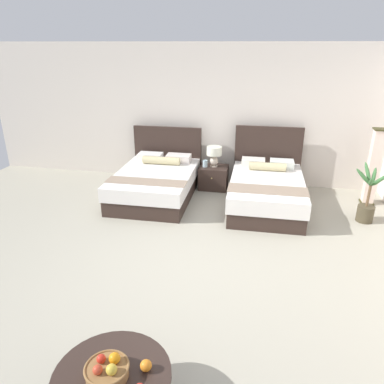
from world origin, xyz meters
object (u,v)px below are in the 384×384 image
vase (205,163)px  potted_palm (367,204)px  table_lamp (214,154)px  coffee_table (113,384)px  bed_near_corner (266,189)px  fruit_bowl (107,370)px  floor_lamp_corner (373,167)px  loose_orange (146,366)px  nightstand (214,177)px  bed_near_window (156,182)px

vase → potted_palm: size_ratio=0.14×
table_lamp → coffee_table: size_ratio=0.44×
bed_near_corner → potted_palm: 1.66m
fruit_bowl → potted_palm: 4.91m
vase → floor_lamp_corner: 3.08m
loose_orange → table_lamp: bearing=92.3°
nightstand → bed_near_window: bearing=-147.3°
vase → fruit_bowl: size_ratio=0.41×
nightstand → potted_palm: 2.86m
nightstand → table_lamp: bearing=90.0°
bed_near_corner → nightstand: bed_near_corner is taller
potted_palm → bed_near_corner: bearing=168.1°
fruit_bowl → coffee_table: bearing=41.2°
table_lamp → floor_lamp_corner: floor_lamp_corner is taller
table_lamp → loose_orange: bearing=-87.7°
bed_near_window → bed_near_corner: bed_near_corner is taller
vase → potted_palm: (2.85, -0.95, -0.21)m
coffee_table → potted_palm: potted_palm is taller
table_lamp → fruit_bowl: bearing=-90.8°
bed_near_corner → nightstand: 1.24m
nightstand → loose_orange: bearing=-87.7°
bed_near_corner → table_lamp: size_ratio=5.14×
nightstand → table_lamp: size_ratio=1.39×
loose_orange → floor_lamp_corner: bearing=60.4°
table_lamp → potted_palm: (2.68, -1.01, -0.41)m
table_lamp → potted_palm: bearing=-20.6°
bed_near_window → fruit_bowl: bearing=-78.0°
nightstand → floor_lamp_corner: floor_lamp_corner is taller
vase → coffee_table: 5.00m
potted_palm → floor_lamp_corner: bearing=74.8°
table_lamp → loose_orange: (0.20, -4.96, -0.25)m
nightstand → vase: (-0.17, -0.04, 0.30)m
bed_near_corner → coffee_table: bearing=-104.1°
bed_near_corner → table_lamp: (-1.06, 0.66, 0.42)m
table_lamp → coffee_table: 5.07m
nightstand → potted_palm: potted_palm is taller
table_lamp → vase: 0.27m
fruit_bowl → nightstand: bearing=89.2°
bed_near_window → potted_palm: size_ratio=2.12×
bed_near_window → coffee_table: bearing=-77.6°
bed_near_corner → vase: bed_near_corner is taller
table_lamp → floor_lamp_corner: 2.91m
floor_lamp_corner → potted_palm: 0.91m
loose_orange → nightstand: bearing=92.3°
loose_orange → potted_palm: potted_palm is taller
bed_near_corner → potted_palm: bed_near_corner is taller
nightstand → bed_near_corner: bearing=-31.4°
fruit_bowl → bed_near_window: bearing=102.0°
loose_orange → potted_palm: bearing=57.8°
vase → potted_palm: potted_palm is taller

